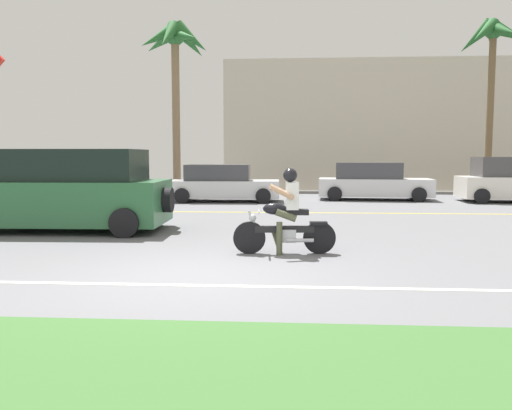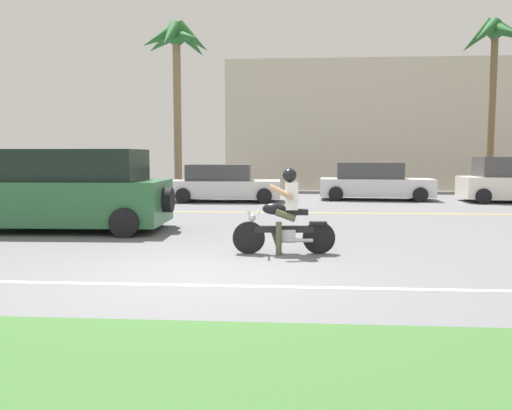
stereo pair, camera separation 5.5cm
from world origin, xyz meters
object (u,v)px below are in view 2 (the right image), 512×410
(parked_car_0, at_px, (86,182))
(motorcyclist_distant, at_px, (80,195))
(parked_car_3, at_px, (512,181))
(parked_car_1, at_px, (224,184))
(suv_nearby, at_px, (70,191))
(parked_car_2, at_px, (374,182))
(palm_tree_0, at_px, (495,46))
(motorcyclist, at_px, (285,218))
(palm_tree_1, at_px, (177,49))

(parked_car_0, height_order, motorcyclist_distant, parked_car_0)
(parked_car_3, bearing_deg, parked_car_1, -177.42)
(parked_car_0, xyz_separation_m, parked_car_1, (5.54, -0.30, -0.06))
(suv_nearby, bearing_deg, parked_car_0, 110.07)
(parked_car_3, bearing_deg, parked_car_2, 172.31)
(suv_nearby, xyz_separation_m, motorcyclist_distant, (-1.11, 3.17, -0.35))
(palm_tree_0, bearing_deg, parked_car_0, -170.35)
(parked_car_3, bearing_deg, parked_car_0, -179.33)
(motorcyclist, bearing_deg, parked_car_2, 73.93)
(motorcyclist_distant, bearing_deg, parked_car_2, 31.56)
(palm_tree_0, xyz_separation_m, motorcyclist_distant, (-14.63, -7.78, -5.72))
(motorcyclist, xyz_separation_m, parked_car_0, (-8.04, 10.70, 0.07))
(motorcyclist, distance_m, suv_nearby, 5.68)
(palm_tree_1, bearing_deg, parked_car_0, -146.40)
(parked_car_1, height_order, parked_car_2, parked_car_2)
(motorcyclist, distance_m, parked_car_3, 13.71)
(parked_car_2, distance_m, motorcyclist_distant, 11.16)
(palm_tree_1, bearing_deg, palm_tree_0, 2.78)
(parked_car_2, bearing_deg, suv_nearby, -133.00)
(parked_car_2, bearing_deg, palm_tree_0, 20.72)
(palm_tree_1, bearing_deg, parked_car_2, -9.07)
(parked_car_0, bearing_deg, palm_tree_0, 9.65)
(parked_car_3, xyz_separation_m, palm_tree_0, (0.13, 2.61, 5.51))
(suv_nearby, relative_size, palm_tree_0, 0.64)
(parked_car_3, bearing_deg, motorcyclist_distant, -160.40)
(parked_car_1, relative_size, palm_tree_1, 0.57)
(motorcyclist, xyz_separation_m, parked_car_3, (8.33, 10.89, 0.14))
(parked_car_0, xyz_separation_m, motorcyclist_distant, (1.87, -4.97, -0.15))
(parked_car_0, height_order, palm_tree_0, palm_tree_0)
(parked_car_2, xyz_separation_m, parked_car_3, (5.00, -0.67, 0.09))
(parked_car_1, height_order, motorcyclist_distant, parked_car_1)
(parked_car_0, height_order, parked_car_2, parked_car_0)
(palm_tree_0, bearing_deg, palm_tree_1, -177.22)
(suv_nearby, bearing_deg, palm_tree_0, 38.99)
(suv_nearby, height_order, parked_car_1, suv_nearby)
(suv_nearby, distance_m, motorcyclist_distant, 3.38)
(palm_tree_0, height_order, palm_tree_1, palm_tree_0)
(palm_tree_1, relative_size, motorcyclist_distant, 5.07)
(parked_car_3, distance_m, motorcyclist_distant, 15.40)
(palm_tree_0, bearing_deg, motorcyclist, -122.06)
(motorcyclist, bearing_deg, suv_nearby, 153.21)
(suv_nearby, height_order, parked_car_2, suv_nearby)
(parked_car_2, relative_size, parked_car_3, 1.17)
(suv_nearby, height_order, palm_tree_1, palm_tree_1)
(suv_nearby, bearing_deg, motorcyclist_distant, 109.26)
(parked_car_0, bearing_deg, motorcyclist_distant, -69.42)
(palm_tree_1, distance_m, motorcyclist_distant, 9.20)
(parked_car_1, height_order, palm_tree_0, palm_tree_0)
(parked_car_0, distance_m, parked_car_3, 16.37)
(palm_tree_1, bearing_deg, suv_nearby, -91.56)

